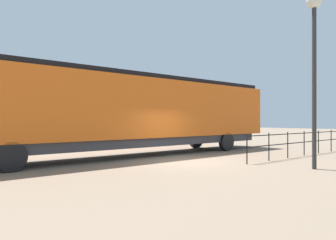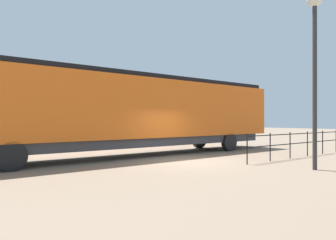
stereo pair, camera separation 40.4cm
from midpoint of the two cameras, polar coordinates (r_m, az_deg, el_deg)
ground_plane at (r=13.95m, az=2.97°, el=-7.77°), size 120.00×120.00×0.00m
locomotive at (r=16.24m, az=-6.05°, el=1.70°), size 2.93×18.79×4.23m
lamp_post at (r=13.23m, az=24.89°, el=13.48°), size 0.58×0.58×6.76m
platform_fence at (r=18.44m, az=24.72°, el=-3.30°), size 0.05×11.81×1.30m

